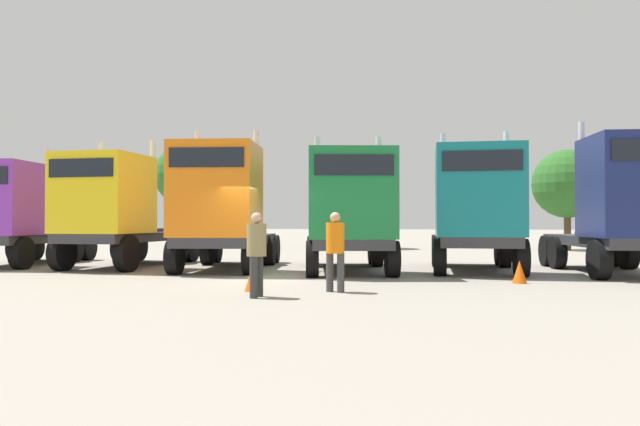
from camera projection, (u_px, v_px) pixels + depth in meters
name	position (u px, v px, depth m)	size (l,w,h in m)	color
ground	(267.00, 277.00, 16.49)	(200.00, 200.00, 0.00)	gray
semi_truck_purple	(9.00, 213.00, 20.23)	(3.14, 5.93, 4.08)	#333338
semi_truck_yellow	(114.00, 209.00, 19.45)	(2.61, 5.97, 4.24)	#333338
semi_truck_orange	(221.00, 206.00, 18.32)	(3.32, 6.47, 4.43)	#333338
semi_truck_green	(350.00, 210.00, 17.61)	(3.71, 6.55, 4.15)	#333338
semi_truck_teal	(477.00, 208.00, 17.71)	(2.65, 5.89, 4.29)	#333338
semi_truck_navy	(626.00, 205.00, 16.68)	(3.11, 6.23, 4.45)	#333338
visitor_in_hivis	(335.00, 246.00, 12.99)	(0.52, 0.52, 1.74)	#3D3D3D
visitor_with_camera	(257.00, 248.00, 12.08)	(0.45, 0.46, 1.72)	#333333
traffic_cone_near	(520.00, 272.00, 14.80)	(0.36, 0.36, 0.56)	#F2590C
traffic_cone_mid	(253.00, 278.00, 13.12)	(0.36, 0.36, 0.59)	#F2590C
oak_far_left	(187.00, 175.00, 38.87)	(4.15, 4.15, 6.62)	#4C3823
oak_far_centre	(353.00, 181.00, 34.03)	(3.51, 3.51, 5.59)	#4C3823
oak_far_right	(567.00, 184.00, 31.86)	(3.67, 3.67, 5.38)	#4C3823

